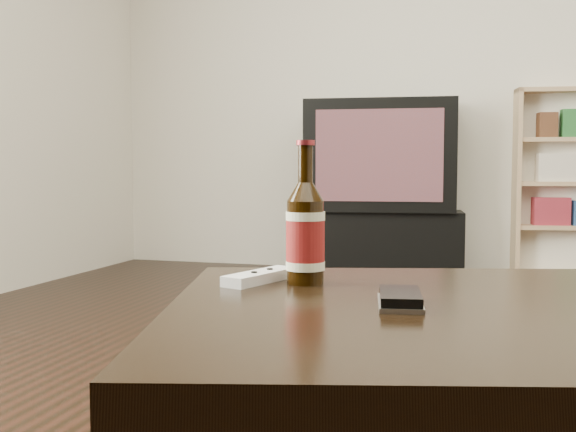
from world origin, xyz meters
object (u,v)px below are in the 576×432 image
(bookshelf, at_px, (561,180))
(tv_stand, at_px, (380,242))
(tv, at_px, (380,156))
(beer_bottle, at_px, (305,234))
(phone, at_px, (400,299))
(remote, at_px, (261,277))

(bookshelf, bearing_deg, tv_stand, -177.93)
(tv, bearing_deg, beer_bottle, -90.16)
(tv_stand, xyz_separation_m, phone, (0.50, -3.18, 0.27))
(tv_stand, distance_m, beer_bottle, 3.08)
(phone, bearing_deg, bookshelf, 71.19)
(tv, bearing_deg, phone, -87.36)
(beer_bottle, relative_size, phone, 1.92)
(bookshelf, xyz_separation_m, beer_bottle, (-0.74, -3.26, -0.04))
(tv, height_order, phone, tv)
(phone, bearing_deg, remote, 142.22)
(tv_stand, relative_size, beer_bottle, 4.14)
(tv, distance_m, bookshelf, 1.09)
(tv_stand, height_order, remote, remote)
(tv, height_order, beer_bottle, tv)
(tv, relative_size, beer_bottle, 3.93)
(tv, xyz_separation_m, phone, (0.50, -3.18, -0.26))
(bookshelf, distance_m, remote, 3.37)
(tv_stand, xyz_separation_m, bookshelf, (1.06, 0.22, 0.38))
(tv, distance_m, beer_bottle, 3.06)
(beer_bottle, bearing_deg, tv_stand, 96.04)
(remote, bearing_deg, phone, -9.41)
(tv, distance_m, remote, 3.07)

